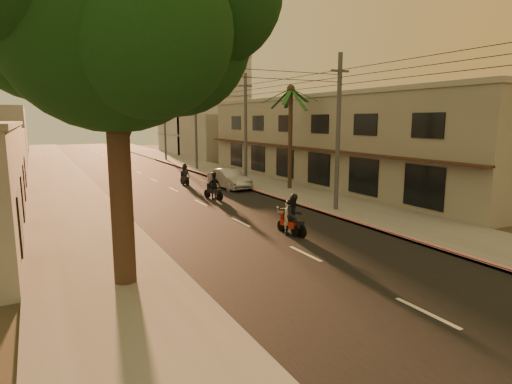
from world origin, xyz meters
TOP-DOWN VIEW (x-y plane):
  - ground at (0.00, 0.00)m, footprint 160.00×160.00m
  - road at (0.00, 20.00)m, footprint 10.00×140.00m
  - sidewalk_right at (7.50, 20.00)m, footprint 5.00×140.00m
  - sidewalk_left at (-7.50, 20.00)m, footprint 5.00×140.00m
  - curb_stripe at (5.10, 15.00)m, footprint 0.20×60.00m
  - shophouse_row at (13.95, 18.00)m, footprint 8.80×34.20m
  - distant_tower at (16.00, 56.00)m, footprint 12.10×12.10m
  - broadleaf_tree at (-6.61, 2.14)m, footprint 9.60×8.70m
  - palm_tree at (8.00, 16.00)m, footprint 5.00×5.00m
  - utility_poles at (6.20, 20.00)m, footprint 1.20×48.26m
  - filler_right at (14.00, 45.00)m, footprint 8.00×14.00m
  - scooter_red at (0.98, 4.86)m, footprint 0.65×1.70m
  - scooter_mid_a at (1.14, 4.67)m, footprint 1.00×1.99m
  - scooter_mid_b at (1.25, 14.78)m, footprint 1.29×1.85m
  - scooter_far_a at (1.59, 22.02)m, footprint 0.89×1.81m
  - parked_car at (4.07, 18.60)m, footprint 2.29×4.89m

SIDE VIEW (x-z plane):
  - ground at x=0.00m, z-range 0.00..0.00m
  - road at x=0.00m, z-range 0.00..0.02m
  - sidewalk_right at x=7.50m, z-range 0.00..0.12m
  - sidewalk_left at x=-7.50m, z-range 0.00..0.12m
  - curb_stripe at x=5.10m, z-range 0.00..0.20m
  - scooter_red at x=0.98m, z-range -0.10..1.56m
  - parked_car at x=4.07m, z-range 0.00..1.53m
  - scooter_far_a at x=1.59m, z-range -0.09..1.69m
  - scooter_mid_b at x=1.25m, z-range -0.09..1.79m
  - scooter_mid_a at x=1.14m, z-range -0.10..1.87m
  - filler_right at x=14.00m, z-range 0.00..6.00m
  - shophouse_row at x=13.95m, z-range 0.00..7.30m
  - utility_poles at x=6.20m, z-range 2.04..11.04m
  - palm_tree at x=8.00m, z-range 3.05..11.25m
  - broadleaf_tree at x=-6.61m, z-range 2.43..14.53m
  - distant_tower at x=16.00m, z-range 0.00..28.00m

